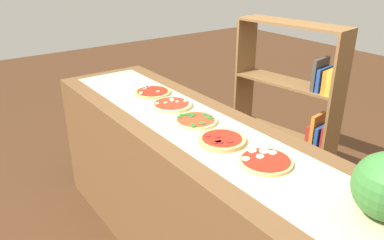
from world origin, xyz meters
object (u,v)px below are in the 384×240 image
(pizza_pepperoni_3, at_px, (222,140))
(bookshelf, at_px, (295,116))
(pizza_mushroom_1, at_px, (171,105))
(pizza_mozzarella_4, at_px, (265,161))
(pizza_mushroom_0, at_px, (152,92))
(pizza_spinach_2, at_px, (196,120))

(pizza_pepperoni_3, relative_size, bookshelf, 0.18)
(pizza_mushroom_1, relative_size, bookshelf, 0.19)
(pizza_mozzarella_4, bearing_deg, bookshelf, 123.21)
(pizza_pepperoni_3, relative_size, pizza_mozzarella_4, 0.98)
(pizza_pepperoni_3, bearing_deg, pizza_mushroom_1, 173.77)
(pizza_mozzarella_4, bearing_deg, pizza_mushroom_0, 176.76)
(pizza_mushroom_0, xyz_separation_m, pizza_pepperoni_3, (0.83, -0.09, 0.00))
(pizza_mushroom_1, distance_m, pizza_pepperoni_3, 0.55)
(pizza_mushroom_0, xyz_separation_m, pizza_spinach_2, (0.55, -0.04, 0.00))
(pizza_mozzarella_4, bearing_deg, pizza_pepperoni_3, -174.67)
(pizza_mushroom_1, bearing_deg, pizza_pepperoni_3, -6.23)
(pizza_pepperoni_3, bearing_deg, bookshelf, 111.55)
(pizza_mushroom_0, xyz_separation_m, pizza_mozzarella_4, (1.10, -0.06, 0.00))
(pizza_mushroom_0, bearing_deg, pizza_pepperoni_3, -6.05)
(pizza_mushroom_1, xyz_separation_m, pizza_mozzarella_4, (0.82, -0.03, -0.00))
(pizza_mushroom_0, distance_m, bookshelf, 1.14)
(pizza_mushroom_1, distance_m, pizza_mozzarella_4, 0.83)
(pizza_mushroom_1, height_order, pizza_mozzarella_4, pizza_mushroom_1)
(pizza_pepperoni_3, xyz_separation_m, pizza_mozzarella_4, (0.27, 0.03, -0.00))
(pizza_spinach_2, distance_m, pizza_mozzarella_4, 0.55)
(pizza_spinach_2, xyz_separation_m, bookshelf, (-0.17, 1.07, -0.30))
(pizza_spinach_2, height_order, bookshelf, bookshelf)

